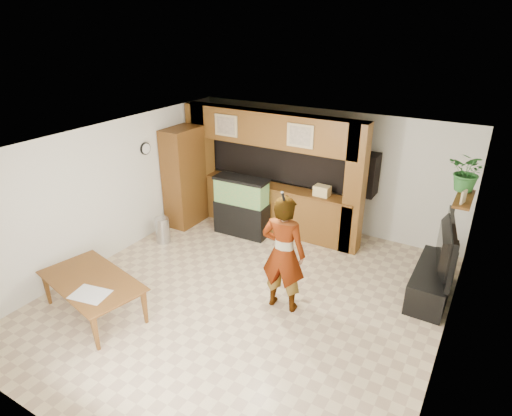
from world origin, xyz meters
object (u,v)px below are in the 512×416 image
Objects in this scene: aquarium at (242,207)px; television at (439,246)px; person at (283,254)px; pantry_cabinet at (184,177)px; dining_table at (92,298)px.

television is at bearing -6.84° from aquarium.
person reaches higher than aquarium.
pantry_cabinet is 5.35m from television.
person is 3.06m from dining_table.
television is (3.95, -0.30, 0.32)m from aquarium.
dining_table is (-2.46, -1.70, -0.66)m from person.
aquarium is 3.59m from dining_table.
dining_table is at bearing -101.02° from aquarium.
person reaches higher than dining_table.
television is (5.35, -0.15, -0.15)m from pantry_cabinet.
person reaches higher than television.
pantry_cabinet is 1.12× the size of person.
person is at bearing 117.03° from television.
pantry_cabinet is 1.47× the size of television.
dining_table is (-4.48, -3.24, -0.64)m from television.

